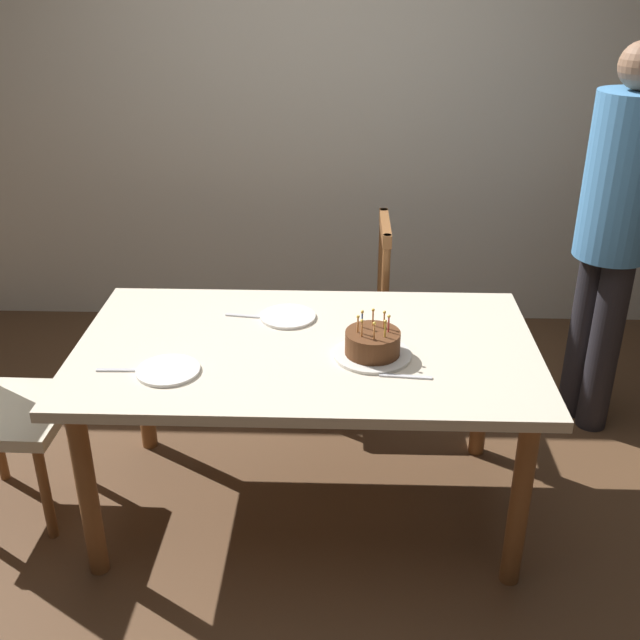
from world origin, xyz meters
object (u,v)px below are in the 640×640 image
(birthday_cake, at_px, (373,345))
(chair_spindle_back, at_px, (346,318))
(dining_table, at_px, (307,364))
(person_guest, at_px, (615,223))
(plate_near_celebrant, at_px, (168,370))
(plate_far_side, at_px, (288,316))

(birthday_cake, bearing_deg, chair_spindle_back, 95.73)
(dining_table, relative_size, chair_spindle_back, 1.78)
(chair_spindle_back, height_order, person_guest, person_guest)
(birthday_cake, relative_size, plate_near_celebrant, 1.27)
(person_guest, bearing_deg, chair_spindle_back, 173.90)
(birthday_cake, distance_m, plate_far_side, 0.45)
(dining_table, xyz_separation_m, chair_spindle_back, (0.15, 0.81, -0.20))
(birthday_cake, relative_size, plate_far_side, 1.27)
(dining_table, distance_m, plate_near_celebrant, 0.52)
(dining_table, bearing_deg, person_guest, 27.85)
(plate_near_celebrant, bearing_deg, dining_table, 25.31)
(birthday_cake, xyz_separation_m, plate_near_celebrant, (-0.71, -0.14, -0.04))
(birthday_cake, height_order, plate_far_side, birthday_cake)
(plate_far_side, relative_size, chair_spindle_back, 0.23)
(birthday_cake, relative_size, person_guest, 0.16)
(plate_near_celebrant, bearing_deg, person_guest, 27.19)
(plate_near_celebrant, height_order, chair_spindle_back, chair_spindle_back)
(birthday_cake, bearing_deg, plate_near_celebrant, -168.94)
(plate_far_side, bearing_deg, chair_spindle_back, 68.26)
(plate_far_side, distance_m, person_guest, 1.48)
(plate_near_celebrant, relative_size, person_guest, 0.13)
(dining_table, relative_size, plate_near_celebrant, 7.70)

